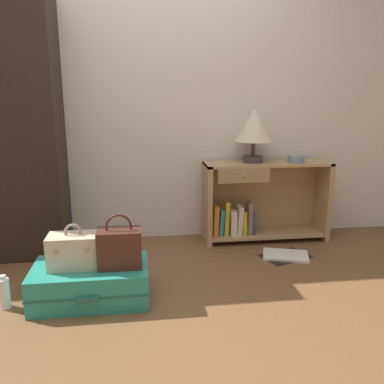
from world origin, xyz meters
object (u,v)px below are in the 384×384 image
object	(u,v)px
table_lamp	(254,127)
train_case	(74,250)
bookshelf	(259,201)
open_book_on_floor	(286,255)
bowl	(296,159)
suitcase_large	(91,282)
bottle	(4,293)
handbag	(120,248)

from	to	relation	value
table_lamp	train_case	distance (m)	1.79
bookshelf	train_case	xyz separation A→B (m)	(-1.45, -0.94, -0.01)
table_lamp	open_book_on_floor	distance (m)	1.09
bowl	suitcase_large	bearing A→B (deg)	-151.71
table_lamp	bottle	size ratio (longest dim) A/B	2.16
suitcase_large	bookshelf	bearing A→B (deg)	34.76
bookshelf	bowl	distance (m)	0.48
table_lamp	train_case	world-z (taller)	table_lamp
handbag	open_book_on_floor	world-z (taller)	handbag
train_case	handbag	bearing A→B (deg)	-7.36
suitcase_large	open_book_on_floor	xyz separation A→B (m)	(1.46, 0.51, -0.10)
bowl	train_case	distance (m)	1.99
bookshelf	bottle	bearing A→B (deg)	-152.16
suitcase_large	train_case	xyz separation A→B (m)	(-0.09, 0.00, 0.22)
suitcase_large	train_case	world-z (taller)	train_case
table_lamp	bottle	xyz separation A→B (m)	(-1.79, -0.99, -0.89)
bookshelf	suitcase_large	world-z (taller)	bookshelf
bottle	open_book_on_floor	xyz separation A→B (m)	(1.96, 0.55, -0.09)
train_case	bookshelf	bearing A→B (deg)	32.94
bowl	handbag	world-z (taller)	bowl
bookshelf	train_case	distance (m)	1.72
bowl	handbag	size ratio (longest dim) A/B	0.41
bottle	bowl	bearing A→B (deg)	23.33
table_lamp	open_book_on_floor	world-z (taller)	table_lamp
handbag	bookshelf	bearing A→B (deg)	39.73
handbag	open_book_on_floor	size ratio (longest dim) A/B	0.78
bottle	open_book_on_floor	size ratio (longest dim) A/B	0.49
bowl	open_book_on_floor	bearing A→B (deg)	-116.69
suitcase_large	bottle	world-z (taller)	suitcase_large
table_lamp	bowl	size ratio (longest dim) A/B	3.29
handbag	bottle	distance (m)	0.74
suitcase_large	handbag	distance (m)	0.30
table_lamp	handbag	bearing A→B (deg)	-138.26
train_case	handbag	world-z (taller)	handbag
train_case	handbag	size ratio (longest dim) A/B	0.93
bookshelf	handbag	xyz separation A→B (m)	(-1.17, -0.97, 0.01)
bookshelf	handbag	bearing A→B (deg)	-140.27
table_lamp	bottle	world-z (taller)	table_lamp
bowl	bottle	size ratio (longest dim) A/B	0.66
bowl	handbag	xyz separation A→B (m)	(-1.46, -0.92, -0.37)
bowl	bookshelf	bearing A→B (deg)	169.04
bottle	open_book_on_floor	distance (m)	2.04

